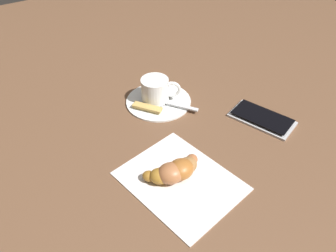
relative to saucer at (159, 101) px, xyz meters
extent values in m
plane|color=brown|center=(0.11, -0.04, 0.00)|extent=(1.80, 1.80, 0.00)
cylinder|color=white|center=(0.00, 0.00, 0.00)|extent=(0.15, 0.15, 0.01)
cylinder|color=white|center=(0.00, -0.01, 0.03)|extent=(0.06, 0.06, 0.05)
cylinder|color=#371E07|center=(0.00, -0.01, 0.03)|extent=(0.05, 0.05, 0.00)
torus|color=white|center=(0.02, 0.03, 0.03)|extent=(0.03, 0.04, 0.04)
cube|color=silver|center=(0.04, 0.02, 0.01)|extent=(0.09, 0.06, 0.00)
ellipsoid|color=silver|center=(-0.01, -0.02, 0.01)|extent=(0.03, 0.03, 0.01)
cube|color=tan|center=(0.02, -0.03, 0.01)|extent=(0.06, 0.05, 0.01)
cube|color=silver|center=(0.22, -0.09, 0.00)|extent=(0.23, 0.19, 0.00)
ellipsoid|color=#9D6A25|center=(0.19, -0.13, 0.01)|extent=(0.03, 0.03, 0.02)
ellipsoid|color=#A57127|center=(0.20, -0.12, 0.01)|extent=(0.05, 0.05, 0.02)
ellipsoid|color=#A5643B|center=(0.21, -0.10, 0.02)|extent=(0.05, 0.06, 0.03)
ellipsoid|color=#A25F28|center=(0.21, -0.08, 0.02)|extent=(0.05, 0.05, 0.03)
ellipsoid|color=#9C6C3D|center=(0.21, -0.06, 0.01)|extent=(0.04, 0.05, 0.02)
ellipsoid|color=#A66139|center=(0.20, -0.05, 0.01)|extent=(0.03, 0.03, 0.02)
cube|color=#B8B7BB|center=(0.17, 0.15, 0.00)|extent=(0.15, 0.11, 0.01)
cube|color=black|center=(0.17, 0.15, 0.01)|extent=(0.13, 0.10, 0.00)
camera|label=1|loc=(0.54, -0.31, 0.46)|focal=36.55mm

